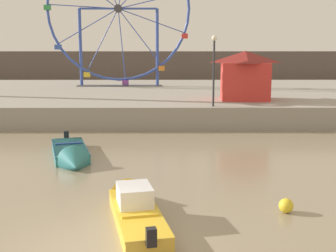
{
  "coord_description": "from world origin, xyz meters",
  "views": [
    {
      "loc": [
        1.75,
        -9.83,
        4.86
      ],
      "look_at": [
        1.86,
        9.45,
        1.45
      ],
      "focal_mm": 47.32,
      "sensor_mm": 36.0,
      "label": 1
    }
  ],
  "objects_px": {
    "motorboat_teal_painted": "(71,156)",
    "motorboat_mustard_yellow": "(133,205)",
    "carnival_booth_red_striped": "(245,74)",
    "mooring_buoy_orange": "(286,206)",
    "promenade_lamp_near": "(214,61)",
    "ferris_wheel_blue_frame": "(118,11)"
  },
  "relations": [
    {
      "from": "carnival_booth_red_striped",
      "to": "motorboat_mustard_yellow",
      "type": "bearing_deg",
      "value": -105.49
    },
    {
      "from": "promenade_lamp_near",
      "to": "mooring_buoy_orange",
      "type": "relative_size",
      "value": 9.55
    },
    {
      "from": "promenade_lamp_near",
      "to": "carnival_booth_red_striped",
      "type": "bearing_deg",
      "value": 54.8
    },
    {
      "from": "ferris_wheel_blue_frame",
      "to": "carnival_booth_red_striped",
      "type": "distance_m",
      "value": 15.4
    },
    {
      "from": "motorboat_teal_painted",
      "to": "promenade_lamp_near",
      "type": "relative_size",
      "value": 1.26
    },
    {
      "from": "motorboat_teal_painted",
      "to": "mooring_buoy_orange",
      "type": "relative_size",
      "value": 12.03
    },
    {
      "from": "motorboat_mustard_yellow",
      "to": "carnival_booth_red_striped",
      "type": "relative_size",
      "value": 1.43
    },
    {
      "from": "motorboat_teal_painted",
      "to": "promenade_lamp_near",
      "type": "xyz_separation_m",
      "value": [
        6.98,
        7.63,
        3.88
      ]
    },
    {
      "from": "motorboat_teal_painted",
      "to": "motorboat_mustard_yellow",
      "type": "relative_size",
      "value": 1.01
    },
    {
      "from": "carnival_booth_red_striped",
      "to": "mooring_buoy_orange",
      "type": "bearing_deg",
      "value": -91.55
    },
    {
      "from": "ferris_wheel_blue_frame",
      "to": "promenade_lamp_near",
      "type": "xyz_separation_m",
      "value": [
        7.11,
        -14.47,
        -4.02
      ]
    },
    {
      "from": "motorboat_mustard_yellow",
      "to": "ferris_wheel_blue_frame",
      "type": "distance_m",
      "value": 29.78
    },
    {
      "from": "motorboat_mustard_yellow",
      "to": "promenade_lamp_near",
      "type": "height_order",
      "value": "promenade_lamp_near"
    },
    {
      "from": "carnival_booth_red_striped",
      "to": "promenade_lamp_near",
      "type": "relative_size",
      "value": 0.87
    },
    {
      "from": "carnival_booth_red_striped",
      "to": "promenade_lamp_near",
      "type": "bearing_deg",
      "value": -120.94
    },
    {
      "from": "motorboat_teal_painted",
      "to": "promenade_lamp_near",
      "type": "distance_m",
      "value": 11.05
    },
    {
      "from": "motorboat_mustard_yellow",
      "to": "promenade_lamp_near",
      "type": "relative_size",
      "value": 1.25
    },
    {
      "from": "motorboat_teal_painted",
      "to": "mooring_buoy_orange",
      "type": "height_order",
      "value": "motorboat_teal_painted"
    },
    {
      "from": "motorboat_teal_painted",
      "to": "motorboat_mustard_yellow",
      "type": "height_order",
      "value": "motorboat_mustard_yellow"
    },
    {
      "from": "motorboat_mustard_yellow",
      "to": "mooring_buoy_orange",
      "type": "height_order",
      "value": "motorboat_mustard_yellow"
    },
    {
      "from": "motorboat_mustard_yellow",
      "to": "ferris_wheel_blue_frame",
      "type": "height_order",
      "value": "ferris_wheel_blue_frame"
    },
    {
      "from": "motorboat_mustard_yellow",
      "to": "carnival_booth_red_striped",
      "type": "height_order",
      "value": "carnival_booth_red_striped"
    }
  ]
}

